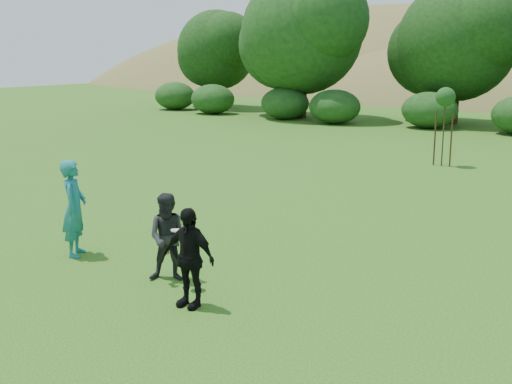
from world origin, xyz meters
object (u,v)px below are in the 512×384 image
(player_teal, at_px, (74,208))
(player_black, at_px, (189,257))
(sapling, at_px, (445,99))
(player_grey, at_px, (169,237))

(player_teal, relative_size, player_black, 1.19)
(player_teal, bearing_deg, player_black, -136.62)
(player_teal, distance_m, sapling, 14.94)
(player_grey, xyz_separation_m, player_black, (1.08, -0.73, 0.02))
(player_grey, bearing_deg, sapling, 57.03)
(player_teal, relative_size, player_grey, 1.22)
(sapling, bearing_deg, player_grey, -90.35)
(player_grey, bearing_deg, player_black, -66.87)
(player_grey, height_order, player_black, player_black)
(player_grey, xyz_separation_m, sapling, (0.09, 14.65, 1.61))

